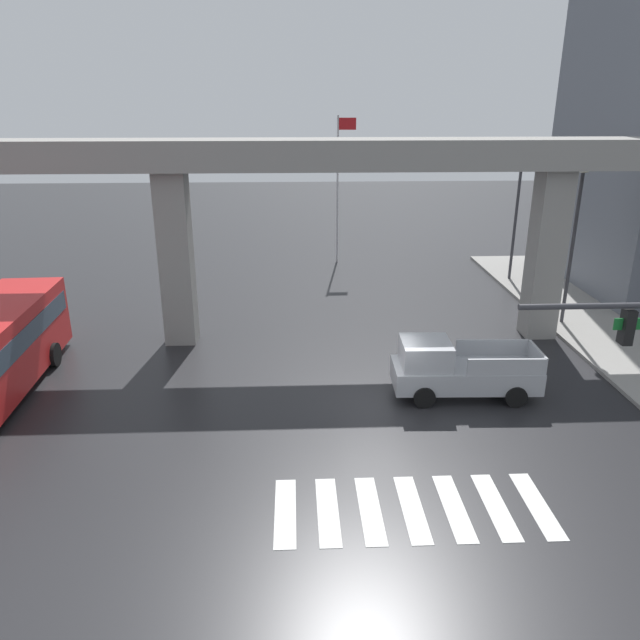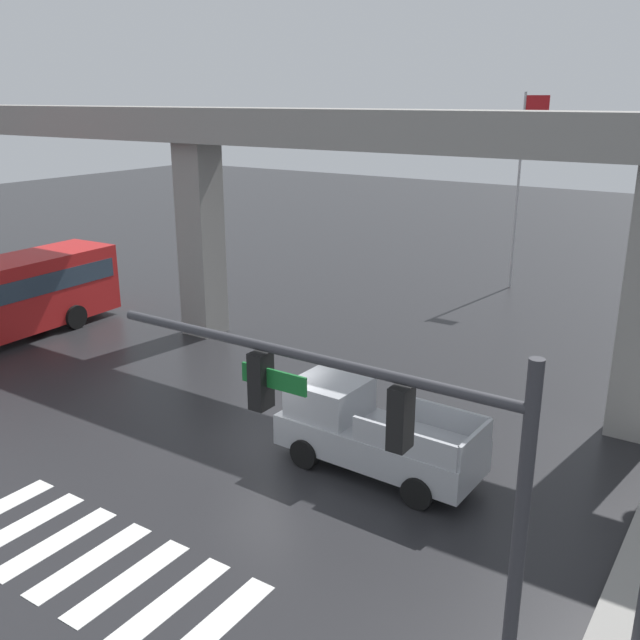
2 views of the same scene
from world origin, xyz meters
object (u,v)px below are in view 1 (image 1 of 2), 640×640
at_px(street_lamp_mid_block, 575,229).
at_px(flagpole, 339,179).
at_px(pickup_truck, 457,370).
at_px(street_lamp_far_north, 517,202).

relative_size(street_lamp_mid_block, flagpole, 0.80).
xyz_separation_m(pickup_truck, flagpole, (-2.81, 19.03, 4.33)).
distance_m(pickup_truck, flagpole, 19.72).
distance_m(pickup_truck, street_lamp_mid_block, 10.39).
height_order(street_lamp_far_north, flagpole, flagpole).
bearing_deg(flagpole, street_lamp_mid_block, -51.36).
height_order(street_lamp_mid_block, flagpole, flagpole).
relative_size(pickup_truck, street_lamp_far_north, 0.71).
distance_m(street_lamp_mid_block, flagpole, 15.50).
bearing_deg(street_lamp_mid_block, flagpole, 128.64).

